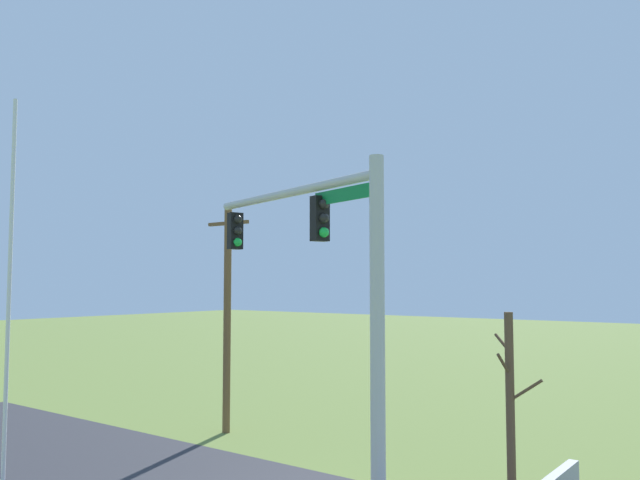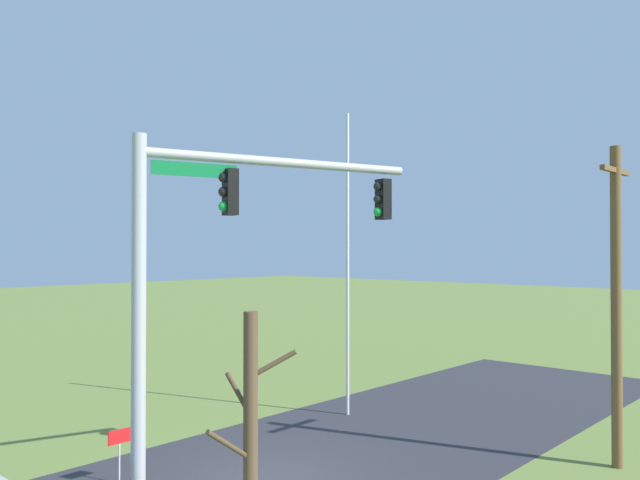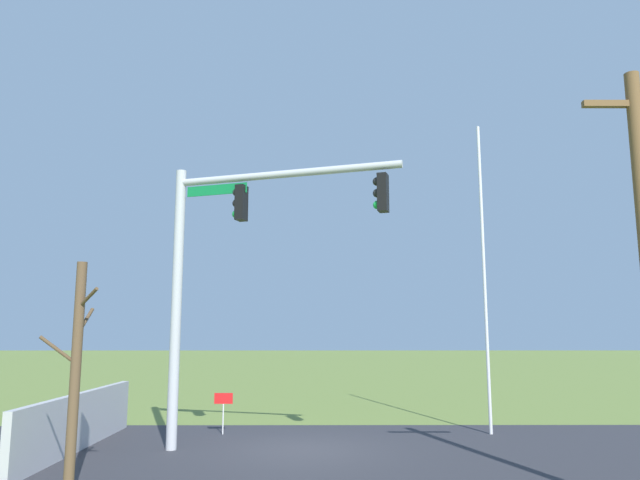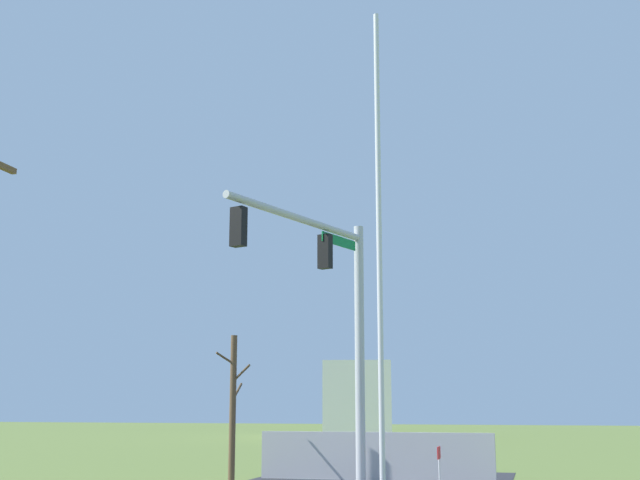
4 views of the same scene
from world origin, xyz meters
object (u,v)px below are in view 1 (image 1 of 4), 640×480
Objects in this scene: flagpole at (9,295)px; signal_mast at (329,281)px; utility_pole at (227,313)px; bare_tree at (510,408)px.

signal_mast is at bearing 20.10° from flagpole.
flagpole is 8.08m from utility_pole.
signal_mast is 5.30m from bare_tree.
flagpole is 12.22m from bare_tree.
flagpole is at bearing -146.75° from bare_tree.
signal_mast is 9.81m from utility_pole.
signal_mast is 1.69× the size of bare_tree.
bare_tree is (10.00, 6.55, -2.56)m from flagpole.
utility_pole is at bearing 147.59° from signal_mast.
utility_pole is at bearing 94.34° from flagpole.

